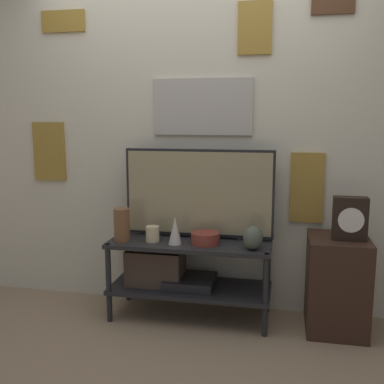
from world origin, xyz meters
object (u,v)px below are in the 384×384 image
object	(u,v)px
television	(199,193)
candle_jar	(153,234)
vase_wide_bowl	(205,238)
mantel_clock	(350,219)
vase_urn_stoneware	(253,238)
vase_tall_ceramic	(122,225)
vase_slim_bronze	(175,231)

from	to	relation	value
television	candle_jar	distance (m)	0.45
vase_wide_bowl	candle_jar	distance (m)	0.39
candle_jar	mantel_clock	distance (m)	1.37
television	vase_urn_stoneware	size ratio (longest dim) A/B	6.73
vase_urn_stoneware	candle_jar	bearing A→B (deg)	175.68
vase_wide_bowl	vase_tall_ceramic	world-z (taller)	vase_tall_ceramic
television	candle_jar	xyz separation A→B (m)	(-0.31, -0.17, -0.28)
television	mantel_clock	bearing A→B (deg)	-7.59
vase_wide_bowl	vase_slim_bronze	size ratio (longest dim) A/B	1.04
television	vase_urn_stoneware	bearing A→B (deg)	-28.09
television	mantel_clock	size ratio (longest dim) A/B	3.80
vase_wide_bowl	vase_slim_bronze	world-z (taller)	vase_slim_bronze
vase_urn_stoneware	candle_jar	distance (m)	0.73
television	vase_slim_bronze	size ratio (longest dim) A/B	5.64
vase_slim_bronze	mantel_clock	bearing A→B (deg)	2.91
television	vase_tall_ceramic	xyz separation A→B (m)	(-0.53, -0.20, -0.22)
vase_tall_ceramic	mantel_clock	world-z (taller)	mantel_clock
vase_wide_bowl	vase_urn_stoneware	bearing A→B (deg)	-10.86
vase_tall_ceramic	mantel_clock	bearing A→B (deg)	2.27
vase_wide_bowl	vase_slim_bronze	xyz separation A→B (m)	(-0.21, -0.04, 0.06)
vase_urn_stoneware	vase_tall_ceramic	bearing A→B (deg)	178.77
television	vase_wide_bowl	world-z (taller)	television
vase_slim_bronze	vase_urn_stoneware	xyz separation A→B (m)	(0.55, -0.02, -0.02)
vase_tall_ceramic	mantel_clock	xyz separation A→B (m)	(1.58, 0.06, 0.11)
vase_slim_bronze	vase_wide_bowl	bearing A→B (deg)	11.44
vase_wide_bowl	vase_tall_ceramic	xyz separation A→B (m)	(-0.61, -0.04, 0.08)
television	vase_tall_ceramic	size ratio (longest dim) A/B	4.58
vase_urn_stoneware	candle_jar	xyz separation A→B (m)	(-0.73, 0.05, -0.03)
vase_wide_bowl	vase_tall_ceramic	distance (m)	0.61
vase_urn_stoneware	vase_slim_bronze	bearing A→B (deg)	177.64
vase_slim_bronze	television	bearing A→B (deg)	56.44
vase_wide_bowl	mantel_clock	world-z (taller)	mantel_clock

